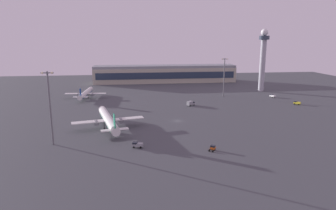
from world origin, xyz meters
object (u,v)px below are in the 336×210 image
object	(u,v)px
airplane_far_stand	(86,93)
airplane_near_gate	(108,120)
catering_truck	(191,103)
apron_light_west	(224,75)
apron_light_central	(50,104)
cargo_loader	(297,103)
maintenance_van	(137,145)
control_tower	(263,56)
baggage_tractor	(272,96)
pushback_tug	(213,148)

from	to	relation	value
airplane_far_stand	airplane_near_gate	bearing A→B (deg)	-70.10
catering_truck	apron_light_west	world-z (taller)	apron_light_west
apron_light_central	cargo_loader	bearing A→B (deg)	22.69
maintenance_van	apron_light_west	size ratio (longest dim) A/B	0.16
control_tower	airplane_near_gate	bearing A→B (deg)	-142.61
control_tower	apron_light_west	bearing A→B (deg)	-154.68
airplane_far_stand	cargo_loader	distance (m)	144.93
baggage_tractor	pushback_tug	world-z (taller)	baggage_tractor
airplane_far_stand	cargo_loader	xyz separation A→B (m)	(139.71, -38.47, -2.46)
control_tower	airplane_near_gate	size ratio (longest dim) A/B	1.14
apron_light_west	catering_truck	bearing A→B (deg)	-137.25
airplane_near_gate	pushback_tug	xyz separation A→B (m)	(41.95, -34.70, -3.19)
pushback_tug	cargo_loader	bearing A→B (deg)	80.13
airplane_near_gate	cargo_loader	distance (m)	124.50
baggage_tractor	catering_truck	distance (m)	67.60
airplane_far_stand	apron_light_west	size ratio (longest dim) A/B	1.33
pushback_tug	airplane_far_stand	bearing A→B (deg)	156.16
control_tower	apron_light_west	size ratio (longest dim) A/B	1.76
airplane_far_stand	catering_truck	size ratio (longest dim) A/B	6.36
apron_light_central	apron_light_west	world-z (taller)	apron_light_central
airplane_near_gate	catering_truck	distance (m)	65.41
baggage_tractor	catering_truck	bearing A→B (deg)	175.09
airplane_near_gate	pushback_tug	bearing A→B (deg)	-52.16
apron_light_central	apron_light_west	bearing A→B (deg)	42.42
baggage_tractor	cargo_loader	distance (m)	25.25
control_tower	catering_truck	size ratio (longest dim) A/B	8.37
pushback_tug	catering_truck	xyz separation A→B (m)	(7.00, 78.01, 0.51)
control_tower	cargo_loader	world-z (taller)	control_tower
airplane_near_gate	baggage_tractor	bearing A→B (deg)	16.39
pushback_tug	maintenance_van	bearing A→B (deg)	-156.59
control_tower	maintenance_van	distance (m)	158.02
maintenance_van	apron_light_west	bearing A→B (deg)	-19.38
control_tower	airplane_far_stand	xyz separation A→B (m)	(-137.38, -12.23, -24.51)
airplane_near_gate	baggage_tractor	distance (m)	129.92
control_tower	pushback_tug	world-z (taller)	control_tower
pushback_tug	maintenance_van	distance (m)	29.61
airplane_near_gate	baggage_tractor	size ratio (longest dim) A/B	9.53
catering_truck	apron_light_central	xyz separation A→B (m)	(-69.86, -63.51, 15.28)
airplane_far_stand	apron_light_west	bearing A→B (deg)	1.42
airplane_near_gate	cargo_loader	xyz separation A→B (m)	(118.50, 38.08, -3.08)
control_tower	maintenance_van	xyz separation A→B (m)	(-103.04, -116.73, -26.97)
cargo_loader	pushback_tug	world-z (taller)	cargo_loader
baggage_tractor	pushback_tug	bearing A→B (deg)	-148.04
airplane_near_gate	cargo_loader	size ratio (longest dim) A/B	10.00
catering_truck	apron_light_west	distance (m)	43.70
catering_truck	maintenance_van	bearing A→B (deg)	-64.39
airplane_near_gate	catering_truck	xyz separation A→B (m)	(48.96, 43.30, -2.68)
airplane_near_gate	catering_truck	world-z (taller)	airplane_near_gate
baggage_tractor	apron_light_west	size ratio (longest dim) A/B	0.16
control_tower	maintenance_van	bearing A→B (deg)	-131.44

